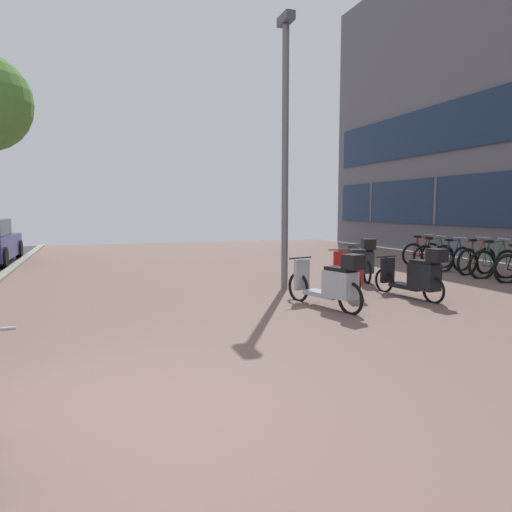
% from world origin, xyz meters
% --- Properties ---
extents(ground, '(21.00, 40.00, 0.13)m').
position_xyz_m(ground, '(1.43, 0.00, -0.02)').
color(ground, '#322A30').
extents(bicycle_rack_04, '(1.42, 0.48, 1.03)m').
position_xyz_m(bicycle_rack_04, '(9.13, 4.89, 0.36)').
color(bicycle_rack_04, black).
rests_on(bicycle_rack_04, ground).
extents(bicycle_rack_05, '(1.43, 0.48, 1.02)m').
position_xyz_m(bicycle_rack_05, '(9.28, 5.61, 0.36)').
color(bicycle_rack_05, black).
rests_on(bicycle_rack_05, ground).
extents(bicycle_rack_06, '(1.36, 0.48, 0.98)m').
position_xyz_m(bicycle_rack_06, '(9.17, 6.33, 0.34)').
color(bicycle_rack_06, black).
rests_on(bicycle_rack_06, ground).
extents(bicycle_rack_07, '(1.35, 0.48, 0.98)m').
position_xyz_m(bicycle_rack_07, '(9.14, 7.05, 0.34)').
color(bicycle_rack_07, black).
rests_on(bicycle_rack_07, ground).
extents(bicycle_rack_08, '(1.35, 0.48, 0.99)m').
position_xyz_m(bicycle_rack_08, '(9.31, 7.77, 0.35)').
color(bicycle_rack_08, black).
rests_on(bicycle_rack_08, ground).
extents(scooter_near, '(0.76, 1.85, 1.01)m').
position_xyz_m(scooter_near, '(3.58, 3.11, 0.46)').
color(scooter_near, black).
rests_on(scooter_near, ground).
extents(scooter_mid, '(0.75, 1.76, 0.97)m').
position_xyz_m(scooter_mid, '(4.70, 4.37, 0.44)').
color(scooter_mid, black).
rests_on(scooter_mid, ground).
extents(scooter_far, '(0.59, 1.80, 1.02)m').
position_xyz_m(scooter_far, '(5.55, 3.35, 0.46)').
color(scooter_far, black).
rests_on(scooter_far, ground).
extents(scooter_extra, '(0.80, 1.80, 1.06)m').
position_xyz_m(scooter_extra, '(5.85, 5.71, 0.48)').
color(scooter_extra, black).
rests_on(scooter_extra, ground).
extents(lamp_post, '(0.20, 0.52, 5.66)m').
position_xyz_m(lamp_post, '(3.63, 5.27, 3.15)').
color(lamp_post, slate).
rests_on(lamp_post, ground).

